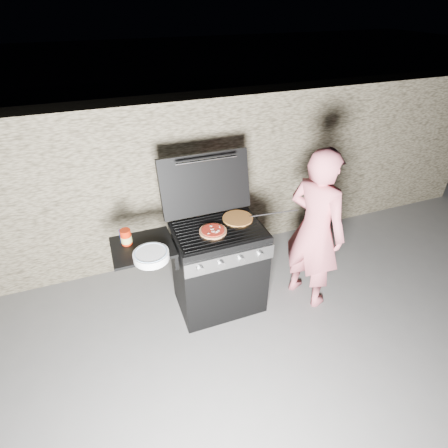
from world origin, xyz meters
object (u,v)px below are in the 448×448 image
object	(u,v)px
person	(315,230)
sauce_jar	(126,237)
pizza_topped	(213,231)
gas_grill	(194,274)

from	to	relation	value
person	sauce_jar	bearing A→B (deg)	58.98
pizza_topped	sauce_jar	world-z (taller)	sauce_jar
pizza_topped	person	size ratio (longest dim) A/B	0.15
gas_grill	pizza_topped	distance (m)	0.51
sauce_jar	gas_grill	bearing A→B (deg)	-8.03
sauce_jar	person	distance (m)	1.69
gas_grill	pizza_topped	bearing A→B (deg)	-8.53
pizza_topped	sauce_jar	xyz separation A→B (m)	(-0.72, 0.10, 0.05)
pizza_topped	sauce_jar	distance (m)	0.73
pizza_topped	person	bearing A→B (deg)	-10.19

